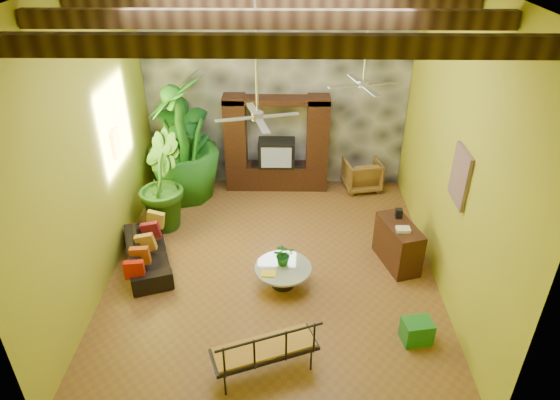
{
  "coord_description": "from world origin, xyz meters",
  "views": [
    {
      "loc": [
        0.26,
        -7.52,
        5.97
      ],
      "look_at": [
        0.13,
        0.2,
        1.37
      ],
      "focal_mm": 32.0,
      "sensor_mm": 36.0,
      "label": 1
    }
  ],
  "objects_px": {
    "tall_plant_c": "(182,138)",
    "tall_plant_b": "(160,182)",
    "ceiling_fan_back": "(364,73)",
    "tall_plant_a": "(187,146)",
    "green_bin": "(417,331)",
    "sofa": "(147,252)",
    "iron_bench": "(264,349)",
    "ceiling_fan_front": "(257,103)",
    "entertainment_center": "(277,151)",
    "side_console": "(398,244)",
    "coffee_table": "(283,273)",
    "wicker_armchair": "(362,174)"
  },
  "relations": [
    {
      "from": "ceiling_fan_back",
      "to": "green_bin",
      "type": "bearing_deg",
      "value": -76.75
    },
    {
      "from": "ceiling_fan_front",
      "to": "iron_bench",
      "type": "bearing_deg",
      "value": -86.03
    },
    {
      "from": "tall_plant_c",
      "to": "green_bin",
      "type": "bearing_deg",
      "value": -45.53
    },
    {
      "from": "sofa",
      "to": "green_bin",
      "type": "height_order",
      "value": "sofa"
    },
    {
      "from": "tall_plant_c",
      "to": "coffee_table",
      "type": "xyz_separation_m",
      "value": [
        2.29,
        -3.18,
        -1.21
      ]
    },
    {
      "from": "ceiling_fan_front",
      "to": "coffee_table",
      "type": "height_order",
      "value": "ceiling_fan_front"
    },
    {
      "from": "tall_plant_c",
      "to": "tall_plant_b",
      "type": "bearing_deg",
      "value": -102.29
    },
    {
      "from": "ceiling_fan_front",
      "to": "tall_plant_b",
      "type": "bearing_deg",
      "value": 139.32
    },
    {
      "from": "entertainment_center",
      "to": "tall_plant_b",
      "type": "xyz_separation_m",
      "value": [
        -2.36,
        -1.68,
        0.06
      ]
    },
    {
      "from": "ceiling_fan_front",
      "to": "wicker_armchair",
      "type": "distance_m",
      "value": 5.14
    },
    {
      "from": "tall_plant_c",
      "to": "coffee_table",
      "type": "relative_size",
      "value": 2.89
    },
    {
      "from": "ceiling_fan_front",
      "to": "tall_plant_a",
      "type": "relative_size",
      "value": 0.83
    },
    {
      "from": "coffee_table",
      "to": "iron_bench",
      "type": "relative_size",
      "value": 0.63
    },
    {
      "from": "ceiling_fan_back",
      "to": "tall_plant_c",
      "type": "distance_m",
      "value": 4.42
    },
    {
      "from": "green_bin",
      "to": "iron_bench",
      "type": "bearing_deg",
      "value": -162.92
    },
    {
      "from": "tall_plant_b",
      "to": "coffee_table",
      "type": "height_order",
      "value": "tall_plant_b"
    },
    {
      "from": "ceiling_fan_back",
      "to": "ceiling_fan_front",
      "type": "bearing_deg",
      "value": -138.37
    },
    {
      "from": "ceiling_fan_back",
      "to": "wicker_armchair",
      "type": "bearing_deg",
      "value": 76.87
    },
    {
      "from": "entertainment_center",
      "to": "green_bin",
      "type": "distance_m",
      "value": 5.53
    },
    {
      "from": "ceiling_fan_front",
      "to": "sofa",
      "type": "distance_m",
      "value": 3.84
    },
    {
      "from": "coffee_table",
      "to": "entertainment_center",
      "type": "bearing_deg",
      "value": 93.07
    },
    {
      "from": "sofa",
      "to": "green_bin",
      "type": "relative_size",
      "value": 4.12
    },
    {
      "from": "tall_plant_a",
      "to": "tall_plant_c",
      "type": "xyz_separation_m",
      "value": [
        -0.01,
        -0.37,
        0.35
      ]
    },
    {
      "from": "ceiling_fan_front",
      "to": "side_console",
      "type": "bearing_deg",
      "value": 12.55
    },
    {
      "from": "side_console",
      "to": "green_bin",
      "type": "xyz_separation_m",
      "value": [
        -0.05,
        -1.99,
        -0.24
      ]
    },
    {
      "from": "tall_plant_a",
      "to": "green_bin",
      "type": "xyz_separation_m",
      "value": [
        4.4,
        -4.86,
        -0.92
      ]
    },
    {
      "from": "ceiling_fan_front",
      "to": "ceiling_fan_back",
      "type": "relative_size",
      "value": 1.0
    },
    {
      "from": "tall_plant_b",
      "to": "side_console",
      "type": "distance_m",
      "value": 4.93
    },
    {
      "from": "ceiling_fan_front",
      "to": "green_bin",
      "type": "xyz_separation_m",
      "value": [
        2.51,
        -1.42,
        -3.2
      ]
    },
    {
      "from": "wicker_armchair",
      "to": "tall_plant_c",
      "type": "height_order",
      "value": "tall_plant_c"
    },
    {
      "from": "coffee_table",
      "to": "iron_bench",
      "type": "bearing_deg",
      "value": -96.89
    },
    {
      "from": "tall_plant_c",
      "to": "iron_bench",
      "type": "relative_size",
      "value": 1.83
    },
    {
      "from": "coffee_table",
      "to": "side_console",
      "type": "distance_m",
      "value": 2.28
    },
    {
      "from": "ceiling_fan_back",
      "to": "side_console",
      "type": "relative_size",
      "value": 1.7
    },
    {
      "from": "tall_plant_a",
      "to": "iron_bench",
      "type": "distance_m",
      "value": 5.97
    },
    {
      "from": "tall_plant_b",
      "to": "ceiling_fan_back",
      "type": "bearing_deg",
      "value": -3.7
    },
    {
      "from": "entertainment_center",
      "to": "ceiling_fan_front",
      "type": "distance_m",
      "value": 4.3
    },
    {
      "from": "tall_plant_b",
      "to": "tall_plant_c",
      "type": "distance_m",
      "value": 1.32
    },
    {
      "from": "wicker_armchair",
      "to": "iron_bench",
      "type": "relative_size",
      "value": 0.52
    },
    {
      "from": "ceiling_fan_front",
      "to": "side_console",
      "type": "height_order",
      "value": "ceiling_fan_front"
    },
    {
      "from": "green_bin",
      "to": "coffee_table",
      "type": "bearing_deg",
      "value": 148.18
    },
    {
      "from": "ceiling_fan_back",
      "to": "tall_plant_b",
      "type": "xyz_separation_m",
      "value": [
        -3.96,
        0.26,
        -2.37
      ]
    },
    {
      "from": "sofa",
      "to": "tall_plant_a",
      "type": "xyz_separation_m",
      "value": [
        0.3,
        2.98,
        0.85
      ]
    },
    {
      "from": "entertainment_center",
      "to": "tall_plant_a",
      "type": "bearing_deg",
      "value": -177.16
    },
    {
      "from": "tall_plant_b",
      "to": "iron_bench",
      "type": "distance_m",
      "value": 4.65
    },
    {
      "from": "ceiling_fan_back",
      "to": "sofa",
      "type": "bearing_deg",
      "value": -163.89
    },
    {
      "from": "sofa",
      "to": "side_console",
      "type": "xyz_separation_m",
      "value": [
        4.75,
        0.12,
        0.17
      ]
    },
    {
      "from": "ceiling_fan_back",
      "to": "coffee_table",
      "type": "bearing_deg",
      "value": -129.39
    },
    {
      "from": "wicker_armchair",
      "to": "tall_plant_b",
      "type": "relative_size",
      "value": 0.41
    },
    {
      "from": "coffee_table",
      "to": "iron_bench",
      "type": "height_order",
      "value": "iron_bench"
    }
  ]
}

